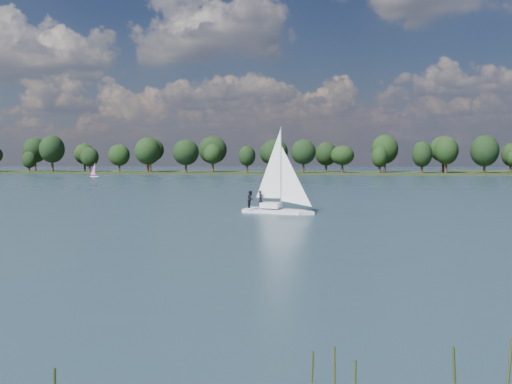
% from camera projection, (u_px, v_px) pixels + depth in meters
% --- Properties ---
extents(ground, '(700.00, 700.00, 0.00)m').
position_uv_depth(ground, '(348.00, 187.00, 122.11)').
color(ground, '#233342').
rests_on(ground, ground).
extents(far_shore, '(660.00, 40.00, 1.50)m').
position_uv_depth(far_shore, '(342.00, 174.00, 232.86)').
color(far_shore, black).
rests_on(far_shore, ground).
extents(sailboat, '(7.68, 4.48, 9.77)m').
position_uv_depth(sailboat, '(274.00, 188.00, 61.47)').
color(sailboat, white).
rests_on(sailboat, ground).
extents(dinghy_pink, '(3.16, 1.45, 4.91)m').
position_uv_depth(dinghy_pink, '(95.00, 173.00, 192.75)').
color(dinghy_pink, white).
rests_on(dinghy_pink, ground).
extents(treeline, '(562.89, 73.55, 17.56)m').
position_uv_depth(treeline, '(334.00, 154.00, 228.57)').
color(treeline, black).
rests_on(treeline, ground).
extents(reeds, '(45.52, 11.79, 2.02)m').
position_uv_depth(reeds, '(453.00, 369.00, 13.34)').
color(reeds, '#283316').
rests_on(reeds, ground).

